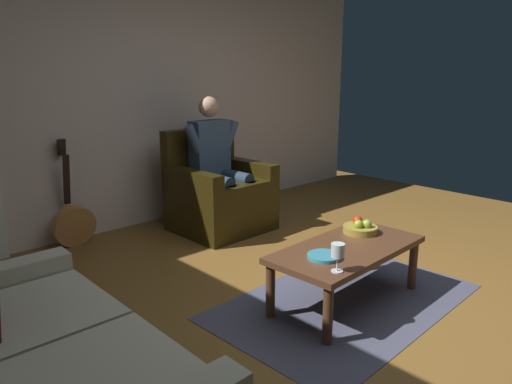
{
  "coord_description": "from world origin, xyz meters",
  "views": [
    {
      "loc": [
        2.65,
        1.59,
        1.54
      ],
      "look_at": [
        0.1,
        -1.14,
        0.59
      ],
      "focal_mm": 33.68,
      "sensor_mm": 36.0,
      "label": 1
    }
  ],
  "objects_px": {
    "person_seated": "(218,160)",
    "decorative_dish": "(324,256)",
    "guitar": "(73,222)",
    "wine_glass_near": "(338,252)",
    "armchair": "(219,196)",
    "fruit_bowl": "(360,228)",
    "coffee_table": "(347,254)"
  },
  "relations": [
    {
      "from": "person_seated",
      "to": "coffee_table",
      "type": "height_order",
      "value": "person_seated"
    },
    {
      "from": "fruit_bowl",
      "to": "decorative_dish",
      "type": "height_order",
      "value": "fruit_bowl"
    },
    {
      "from": "wine_glass_near",
      "to": "fruit_bowl",
      "type": "bearing_deg",
      "value": -155.25
    },
    {
      "from": "fruit_bowl",
      "to": "guitar",
      "type": "bearing_deg",
      "value": -61.9
    },
    {
      "from": "person_seated",
      "to": "coffee_table",
      "type": "xyz_separation_m",
      "value": [
        0.36,
        1.82,
        -0.35
      ]
    },
    {
      "from": "coffee_table",
      "to": "guitar",
      "type": "height_order",
      "value": "guitar"
    },
    {
      "from": "armchair",
      "to": "fruit_bowl",
      "type": "distance_m",
      "value": 1.72
    },
    {
      "from": "wine_glass_near",
      "to": "guitar",
      "type": "bearing_deg",
      "value": -78.63
    },
    {
      "from": "wine_glass_near",
      "to": "decorative_dish",
      "type": "distance_m",
      "value": 0.24
    },
    {
      "from": "fruit_bowl",
      "to": "coffee_table",
      "type": "bearing_deg",
      "value": 19.77
    },
    {
      "from": "armchair",
      "to": "person_seated",
      "type": "relative_size",
      "value": 0.76
    },
    {
      "from": "armchair",
      "to": "fruit_bowl",
      "type": "bearing_deg",
      "value": 86.5
    },
    {
      "from": "wine_glass_near",
      "to": "fruit_bowl",
      "type": "xyz_separation_m",
      "value": [
        -0.68,
        -0.31,
        -0.08
      ]
    },
    {
      "from": "person_seated",
      "to": "decorative_dish",
      "type": "relative_size",
      "value": 6.1
    },
    {
      "from": "guitar",
      "to": "fruit_bowl",
      "type": "relative_size",
      "value": 3.89
    },
    {
      "from": "person_seated",
      "to": "guitar",
      "type": "height_order",
      "value": "person_seated"
    },
    {
      "from": "fruit_bowl",
      "to": "decorative_dish",
      "type": "distance_m",
      "value": 0.58
    },
    {
      "from": "guitar",
      "to": "wine_glass_near",
      "type": "distance_m",
      "value": 2.6
    },
    {
      "from": "decorative_dish",
      "to": "armchair",
      "type": "bearing_deg",
      "value": -109.1
    },
    {
      "from": "guitar",
      "to": "decorative_dish",
      "type": "bearing_deg",
      "value": 104.71
    },
    {
      "from": "coffee_table",
      "to": "fruit_bowl",
      "type": "bearing_deg",
      "value": -160.23
    },
    {
      "from": "coffee_table",
      "to": "guitar",
      "type": "xyz_separation_m",
      "value": [
        0.89,
        -2.33,
        -0.13
      ]
    },
    {
      "from": "person_seated",
      "to": "wine_glass_near",
      "type": "xyz_separation_m",
      "value": [
        0.75,
        2.03,
        -0.17
      ]
    },
    {
      "from": "person_seated",
      "to": "wine_glass_near",
      "type": "height_order",
      "value": "person_seated"
    },
    {
      "from": "decorative_dish",
      "to": "coffee_table",
      "type": "bearing_deg",
      "value": -175.04
    },
    {
      "from": "person_seated",
      "to": "decorative_dish",
      "type": "distance_m",
      "value": 1.97
    },
    {
      "from": "coffee_table",
      "to": "wine_glass_near",
      "type": "relative_size",
      "value": 6.6
    },
    {
      "from": "person_seated",
      "to": "guitar",
      "type": "bearing_deg",
      "value": -23.27
    },
    {
      "from": "armchair",
      "to": "decorative_dish",
      "type": "xyz_separation_m",
      "value": [
        0.64,
        1.84,
        0.08
      ]
    },
    {
      "from": "coffee_table",
      "to": "fruit_bowl",
      "type": "height_order",
      "value": "fruit_bowl"
    },
    {
      "from": "coffee_table",
      "to": "armchair",
      "type": "bearing_deg",
      "value": -101.28
    },
    {
      "from": "person_seated",
      "to": "decorative_dish",
      "type": "height_order",
      "value": "person_seated"
    }
  ]
}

